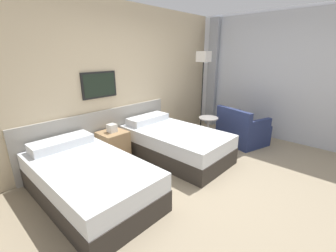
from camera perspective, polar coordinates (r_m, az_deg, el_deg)
The scene contains 9 objects.
ground_plane at distance 3.46m, azimuth 11.46°, elevation -14.33°, with size 16.00×16.00×0.00m, color gray.
wall_headboard at distance 4.36m, azimuth -11.71°, elevation 10.59°, with size 10.00×0.10×2.70m.
wall_window at distance 5.35m, azimuth 28.73°, elevation 10.58°, with size 0.21×4.53×2.70m.
bed_near_door at distance 3.18m, azimuth -19.54°, elevation -12.62°, with size 1.07×1.92×0.65m.
bed_near_window at distance 4.12m, azimuth 1.64°, elevation -4.28°, with size 1.07×1.92×0.65m.
nightstand at distance 4.09m, azimuth -13.70°, elevation -4.90°, with size 0.45×0.44×0.68m.
floor_lamp at distance 5.19m, azimuth 8.98°, elevation 15.15°, with size 0.25×0.25×1.87m.
side_table at distance 4.71m, azimuth 10.14°, elevation 0.01°, with size 0.39×0.39×0.58m.
armchair at distance 5.00m, azimuth 18.18°, elevation -1.16°, with size 0.95×1.05×0.77m.
Camera 1 is at (-2.55, -1.45, 1.83)m, focal length 24.00 mm.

